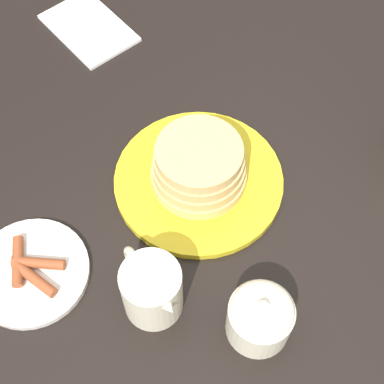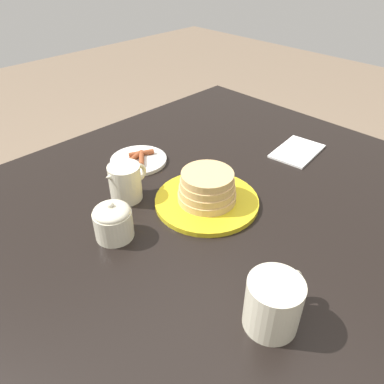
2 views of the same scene
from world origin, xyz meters
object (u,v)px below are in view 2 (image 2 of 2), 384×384
Objects in this scene: sugar_bowl at (113,221)px; coffee_mug at (274,302)px; pancake_plate at (207,192)px; side_plate_bacon at (139,160)px; creamer_pitcher at (125,182)px; napkin at (297,151)px.

coffee_mug is at bearing -80.61° from sugar_bowl.
sugar_bowl is at bearing 99.39° from coffee_mug.
sugar_bowl is at bearing 165.13° from pancake_plate.
pancake_plate is at bearing -91.02° from side_plate_bacon.
side_plate_bacon is 0.17m from creamer_pitcher.
pancake_plate is 1.57× the size of side_plate_bacon.
side_plate_bacon is 0.45m from napkin.
napkin is (0.52, 0.28, -0.05)m from coffee_mug.
creamer_pitcher is at bearing 84.87° from coffee_mug.
sugar_bowl is (-0.10, -0.09, -0.01)m from creamer_pitcher.
sugar_bowl is at bearing -137.57° from side_plate_bacon.
pancake_plate is at bearing -51.15° from creamer_pitcher.
coffee_mug is 1.41× the size of sugar_bowl.
sugar_bowl reaches higher than pancake_plate.
sugar_bowl is (-0.06, 0.35, -0.01)m from coffee_mug.
sugar_bowl is 0.51× the size of napkin.
creamer_pitcher reaches higher than coffee_mug.
side_plate_bacon is 0.58m from coffee_mug.
side_plate_bacon is at bearing 42.12° from creamer_pitcher.
pancake_plate is at bearing -14.87° from sugar_bowl.
side_plate_bacon is 1.77× the size of sugar_bowl.
coffee_mug is 0.36m from sugar_bowl.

